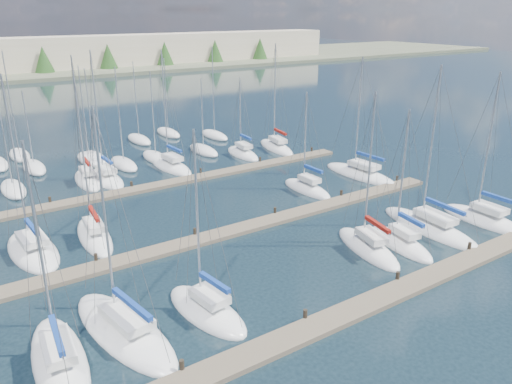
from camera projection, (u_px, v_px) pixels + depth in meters
ground at (87, 131)px, 75.99m from camera, size 400.00×400.00×0.00m
dock_near at (364, 306)px, 30.81m from camera, size 44.00×1.93×1.10m
dock_mid at (243, 228)px, 41.71m from camera, size 44.00×1.93×1.10m
dock_far at (171, 183)px, 52.60m from camera, size 44.00×1.93×1.10m
sailboat_b at (124, 330)px, 28.42m from camera, size 4.57×10.44×13.65m
sailboat_r at (276, 147)px, 66.04m from camera, size 4.15×8.99×14.13m
sailboat_l at (307, 189)px, 50.79m from camera, size 2.26×6.81×10.66m
sailboat_o at (106, 179)px, 53.80m from camera, size 2.94×7.70×14.34m
sailboat_n at (87, 180)px, 53.36m from camera, size 3.06×7.83×13.87m
sailboat_h at (33, 251)px, 37.81m from camera, size 3.61×8.54×14.02m
sailboat_f at (429, 227)px, 41.84m from camera, size 3.70×10.29×14.17m
sailboat_c at (207, 310)px, 30.28m from camera, size 3.46×7.34×12.04m
sailboat_a at (59, 361)px, 25.91m from camera, size 3.40×8.98×12.56m
sailboat_g at (483, 219)px, 43.40m from camera, size 3.00×8.12×13.48m
sailboat_d at (368, 248)px, 38.25m from camera, size 4.12×8.05×12.74m
sailboat_m at (360, 174)px, 55.36m from camera, size 3.48×9.98×13.50m
sailboat_q at (243, 154)px, 63.18m from camera, size 3.07×7.13×10.38m
sailboat_i at (95, 236)px, 40.19m from camera, size 3.14×8.38×13.45m
sailboat_e at (400, 243)px, 38.98m from camera, size 3.43×7.24×11.38m
sailboat_p at (171, 166)px, 58.10m from camera, size 3.14×8.39×14.00m
distant_boats at (91, 158)px, 60.97m from camera, size 36.93×20.75×13.30m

